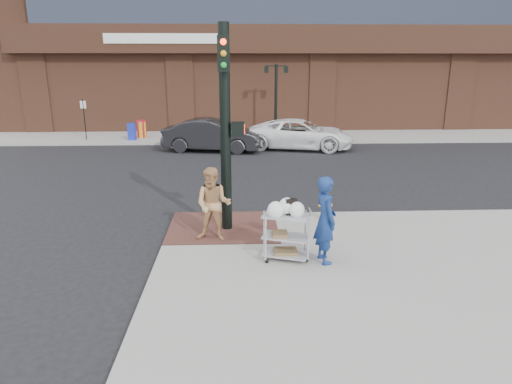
{
  "coord_description": "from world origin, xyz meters",
  "views": [
    {
      "loc": [
        -0.21,
        -10.24,
        4.27
      ],
      "look_at": [
        0.22,
        0.31,
        1.25
      ],
      "focal_mm": 32.0,
      "sensor_mm": 36.0,
      "label": 1
    }
  ],
  "objects_px": {
    "pedestrian_tan": "(213,205)",
    "fire_hydrant": "(325,206)",
    "lamp_post": "(276,92)",
    "minivan_white": "(300,134)",
    "traffic_signal_pole": "(226,124)",
    "sedan_dark": "(212,135)",
    "woman_blue": "(325,220)",
    "utility_cart": "(286,232)"
  },
  "relations": [
    {
      "from": "lamp_post",
      "to": "utility_cart",
      "type": "relative_size",
      "value": 2.97
    },
    {
      "from": "traffic_signal_pole",
      "to": "lamp_post",
      "type": "bearing_deg",
      "value": 80.76
    },
    {
      "from": "lamp_post",
      "to": "pedestrian_tan",
      "type": "relative_size",
      "value": 2.25
    },
    {
      "from": "lamp_post",
      "to": "fire_hydrant",
      "type": "bearing_deg",
      "value": -89.44
    },
    {
      "from": "minivan_white",
      "to": "utility_cart",
      "type": "relative_size",
      "value": 3.99
    },
    {
      "from": "sedan_dark",
      "to": "minivan_white",
      "type": "bearing_deg",
      "value": -73.94
    },
    {
      "from": "traffic_signal_pole",
      "to": "minivan_white",
      "type": "bearing_deg",
      "value": 73.86
    },
    {
      "from": "woman_blue",
      "to": "traffic_signal_pole",
      "type": "bearing_deg",
      "value": 33.86
    },
    {
      "from": "woman_blue",
      "to": "minivan_white",
      "type": "distance_m",
      "value": 13.99
    },
    {
      "from": "lamp_post",
      "to": "utility_cart",
      "type": "distance_m",
      "value": 17.29
    },
    {
      "from": "lamp_post",
      "to": "traffic_signal_pole",
      "type": "distance_m",
      "value": 15.43
    },
    {
      "from": "traffic_signal_pole",
      "to": "minivan_white",
      "type": "distance_m",
      "value": 12.52
    },
    {
      "from": "sedan_dark",
      "to": "traffic_signal_pole",
      "type": "bearing_deg",
      "value": -165.03
    },
    {
      "from": "sedan_dark",
      "to": "fire_hydrant",
      "type": "xyz_separation_m",
      "value": [
        3.58,
        -10.79,
        -0.25
      ]
    },
    {
      "from": "traffic_signal_pole",
      "to": "pedestrian_tan",
      "type": "bearing_deg",
      "value": -112.59
    },
    {
      "from": "woman_blue",
      "to": "fire_hydrant",
      "type": "xyz_separation_m",
      "value": [
        0.53,
        2.68,
        -0.55
      ]
    },
    {
      "from": "minivan_white",
      "to": "utility_cart",
      "type": "distance_m",
      "value": 13.94
    },
    {
      "from": "sedan_dark",
      "to": "lamp_post",
      "type": "bearing_deg",
      "value": -31.76
    },
    {
      "from": "utility_cart",
      "to": "fire_hydrant",
      "type": "bearing_deg",
      "value": 62.16
    },
    {
      "from": "lamp_post",
      "to": "woman_blue",
      "type": "bearing_deg",
      "value": -91.28
    },
    {
      "from": "sedan_dark",
      "to": "fire_hydrant",
      "type": "distance_m",
      "value": 11.37
    },
    {
      "from": "pedestrian_tan",
      "to": "fire_hydrant",
      "type": "distance_m",
      "value": 3.27
    },
    {
      "from": "lamp_post",
      "to": "fire_hydrant",
      "type": "xyz_separation_m",
      "value": [
        0.14,
        -14.61,
        -2.08
      ]
    },
    {
      "from": "fire_hydrant",
      "to": "minivan_white",
      "type": "bearing_deg",
      "value": 85.88
    },
    {
      "from": "woman_blue",
      "to": "utility_cart",
      "type": "bearing_deg",
      "value": 67.96
    },
    {
      "from": "traffic_signal_pole",
      "to": "pedestrian_tan",
      "type": "distance_m",
      "value": 1.97
    },
    {
      "from": "pedestrian_tan",
      "to": "sedan_dark",
      "type": "distance_m",
      "value": 12.18
    },
    {
      "from": "traffic_signal_pole",
      "to": "pedestrian_tan",
      "type": "height_order",
      "value": "traffic_signal_pole"
    },
    {
      "from": "sedan_dark",
      "to": "utility_cart",
      "type": "height_order",
      "value": "sedan_dark"
    },
    {
      "from": "lamp_post",
      "to": "sedan_dark",
      "type": "distance_m",
      "value": 5.45
    },
    {
      "from": "woman_blue",
      "to": "utility_cart",
      "type": "distance_m",
      "value": 0.89
    },
    {
      "from": "sedan_dark",
      "to": "utility_cart",
      "type": "xyz_separation_m",
      "value": [
        2.24,
        -13.32,
        -0.03
      ]
    },
    {
      "from": "minivan_white",
      "to": "traffic_signal_pole",
      "type": "bearing_deg",
      "value": 176.95
    },
    {
      "from": "pedestrian_tan",
      "to": "fire_hydrant",
      "type": "bearing_deg",
      "value": 35.17
    },
    {
      "from": "pedestrian_tan",
      "to": "sedan_dark",
      "type": "bearing_deg",
      "value": 103.21
    },
    {
      "from": "minivan_white",
      "to": "fire_hydrant",
      "type": "xyz_separation_m",
      "value": [
        -0.81,
        -11.24,
        -0.21
      ]
    },
    {
      "from": "pedestrian_tan",
      "to": "lamp_post",
      "type": "bearing_deg",
      "value": 90.27
    },
    {
      "from": "pedestrian_tan",
      "to": "minivan_white",
      "type": "distance_m",
      "value": 13.16
    },
    {
      "from": "minivan_white",
      "to": "fire_hydrant",
      "type": "distance_m",
      "value": 11.28
    },
    {
      "from": "pedestrian_tan",
      "to": "traffic_signal_pole",
      "type": "bearing_deg",
      "value": 77.59
    },
    {
      "from": "traffic_signal_pole",
      "to": "woman_blue",
      "type": "relative_size",
      "value": 2.66
    },
    {
      "from": "lamp_post",
      "to": "fire_hydrant",
      "type": "relative_size",
      "value": 5.26
    }
  ]
}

